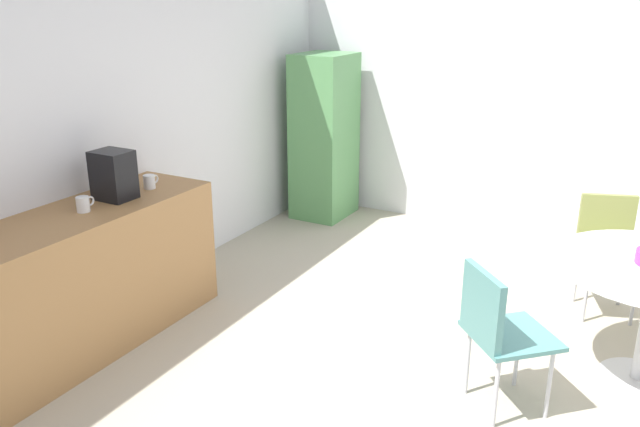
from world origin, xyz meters
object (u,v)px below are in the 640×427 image
locker_cabinet (324,137)px  chair_teal (496,324)px  chair_olive (607,240)px  mug_white (83,204)px  mug_green (150,182)px  coffee_maker (113,175)px

locker_cabinet → chair_teal: (-2.45, -2.36, -0.29)m
chair_olive → locker_cabinet: bearing=72.6°
mug_white → mug_green: (0.57, -0.01, 0.00)m
locker_cabinet → chair_teal: locker_cabinet is taller
chair_olive → mug_green: bearing=118.6°
mug_white → mug_green: 0.57m
locker_cabinet → coffee_maker: locker_cabinet is taller
mug_white → coffee_maker: (0.28, 0.02, 0.11)m
mug_green → coffee_maker: (-0.29, 0.03, 0.11)m
locker_cabinet → coffee_maker: (-2.68, 0.10, 0.25)m
locker_cabinet → mug_green: bearing=178.4°
coffee_maker → mug_white: bearing=-175.7°
chair_olive → mug_green: mug_green is taller
locker_cabinet → mug_white: locker_cabinet is taller
chair_olive → chair_teal: same height
chair_teal → coffee_maker: size_ratio=2.59×
locker_cabinet → chair_olive: size_ratio=1.96×
chair_olive → coffee_maker: coffee_maker is taller
chair_teal → coffee_maker: (-0.23, 2.46, 0.54)m
locker_cabinet → mug_white: size_ratio=12.59×
chair_olive → mug_white: mug_white is taller
mug_green → coffee_maker: size_ratio=0.40×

